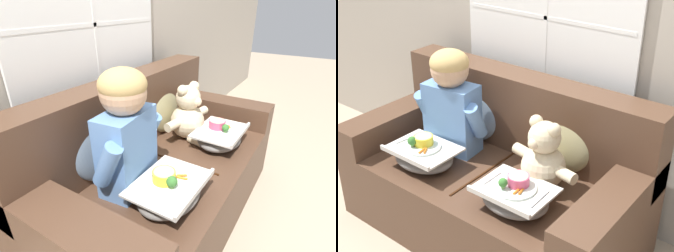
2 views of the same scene
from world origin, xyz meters
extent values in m
plane|color=tan|center=(0.00, 0.00, 0.00)|extent=(14.00, 14.00, 0.00)
cube|color=#A89E8E|center=(0.00, 0.60, 1.30)|extent=(8.00, 0.05, 2.60)
cube|color=white|center=(0.00, 0.56, 1.27)|extent=(1.23, 0.02, 1.42)
cube|color=black|center=(0.00, 0.56, 1.27)|extent=(1.18, 0.01, 1.37)
cube|color=white|center=(0.00, 0.55, 1.27)|extent=(0.02, 0.02, 1.37)
cube|color=white|center=(0.00, 0.55, 1.27)|extent=(1.18, 0.02, 0.02)
cube|color=#4C3323|center=(0.00, 0.00, 0.23)|extent=(1.82, 0.92, 0.46)
cube|color=#4C3323|center=(0.00, 0.35, 0.71)|extent=(1.82, 0.22, 0.49)
cube|color=#4C3323|center=(-0.80, 0.00, 0.55)|extent=(0.22, 0.92, 0.18)
cube|color=#4C3323|center=(0.80, 0.00, 0.55)|extent=(0.22, 0.92, 0.18)
cube|color=#32190A|center=(0.00, -0.02, 0.46)|extent=(0.01, 0.66, 0.01)
ellipsoid|color=slate|center=(-0.35, 0.27, 0.66)|extent=(0.42, 0.20, 0.44)
ellipsoid|color=tan|center=(0.35, 0.27, 0.66)|extent=(0.39, 0.19, 0.41)
cube|color=#5B84BC|center=(-0.35, 0.05, 0.69)|extent=(0.35, 0.22, 0.45)
sphere|color=tan|center=(-0.35, 0.05, 1.01)|extent=(0.23, 0.23, 0.23)
ellipsoid|color=tan|center=(-0.35, 0.05, 1.05)|extent=(0.24, 0.24, 0.16)
cylinder|color=#5B84BC|center=(-0.53, 0.01, 0.72)|extent=(0.11, 0.18, 0.25)
cylinder|color=#5B84BC|center=(-0.15, 0.05, 0.72)|extent=(0.11, 0.18, 0.25)
sphere|color=beige|center=(0.35, 0.05, 0.59)|extent=(0.25, 0.25, 0.25)
sphere|color=beige|center=(0.35, 0.05, 0.77)|extent=(0.18, 0.18, 0.18)
sphere|color=beige|center=(0.28, 0.06, 0.84)|extent=(0.08, 0.08, 0.08)
sphere|color=beige|center=(0.41, 0.04, 0.84)|extent=(0.08, 0.08, 0.08)
sphere|color=beige|center=(0.33, -0.03, 0.76)|extent=(0.07, 0.07, 0.07)
sphere|color=black|center=(0.33, -0.05, 0.77)|extent=(0.02, 0.02, 0.02)
cylinder|color=beige|center=(0.19, 0.08, 0.61)|extent=(0.14, 0.09, 0.07)
cylinder|color=beige|center=(0.50, 0.02, 0.61)|extent=(0.14, 0.09, 0.07)
cylinder|color=beige|center=(0.27, -0.06, 0.49)|extent=(0.09, 0.12, 0.07)
cylinder|color=beige|center=(0.38, -0.08, 0.49)|extent=(0.09, 0.12, 0.07)
ellipsoid|color=slate|center=(-0.35, -0.21, 0.52)|extent=(0.39, 0.30, 0.11)
cube|color=beige|center=(-0.35, -0.21, 0.58)|extent=(0.41, 0.31, 0.01)
cube|color=beige|center=(-0.35, -0.36, 0.59)|extent=(0.41, 0.02, 0.02)
cylinder|color=silver|center=(-0.35, -0.21, 0.59)|extent=(0.22, 0.22, 0.01)
cylinder|color=yellow|center=(-0.36, -0.19, 0.62)|extent=(0.12, 0.12, 0.05)
cylinder|color=#E5D189|center=(-0.36, -0.19, 0.65)|extent=(0.10, 0.10, 0.01)
sphere|color=#38702D|center=(-0.39, -0.25, 0.63)|extent=(0.05, 0.05, 0.05)
cylinder|color=#7A9E56|center=(-0.39, -0.25, 0.61)|extent=(0.02, 0.02, 0.02)
cylinder|color=orange|center=(-0.30, -0.26, 0.60)|extent=(0.02, 0.06, 0.01)
cylinder|color=orange|center=(-0.28, -0.25, 0.60)|extent=(0.04, 0.05, 0.01)
cube|color=silver|center=(-0.51, -0.21, 0.59)|extent=(0.03, 0.14, 0.01)
ellipsoid|color=slate|center=(0.35, -0.21, 0.52)|extent=(0.38, 0.30, 0.11)
cube|color=beige|center=(0.35, -0.21, 0.58)|extent=(0.40, 0.31, 0.01)
cube|color=beige|center=(0.35, -0.36, 0.59)|extent=(0.40, 0.02, 0.02)
cylinder|color=silver|center=(0.35, -0.21, 0.59)|extent=(0.23, 0.23, 0.01)
cylinder|color=#D64C70|center=(0.35, -0.18, 0.62)|extent=(0.12, 0.12, 0.05)
cylinder|color=#E5D189|center=(0.35, -0.18, 0.65)|extent=(0.10, 0.10, 0.01)
sphere|color=#38702D|center=(0.30, -0.26, 0.63)|extent=(0.05, 0.05, 0.05)
cylinder|color=#7A9E56|center=(0.30, -0.26, 0.60)|extent=(0.02, 0.02, 0.02)
cylinder|color=orange|center=(0.38, -0.24, 0.60)|extent=(0.01, 0.07, 0.01)
cylinder|color=orange|center=(0.40, -0.23, 0.60)|extent=(0.02, 0.06, 0.01)
cube|color=silver|center=(0.19, -0.21, 0.59)|extent=(0.01, 0.14, 0.01)
cube|color=silver|center=(0.50, -0.21, 0.59)|extent=(0.02, 0.17, 0.01)
camera|label=1|loc=(-1.25, -0.76, 1.41)|focal=28.00mm
camera|label=2|loc=(1.54, -1.82, 1.98)|focal=50.00mm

